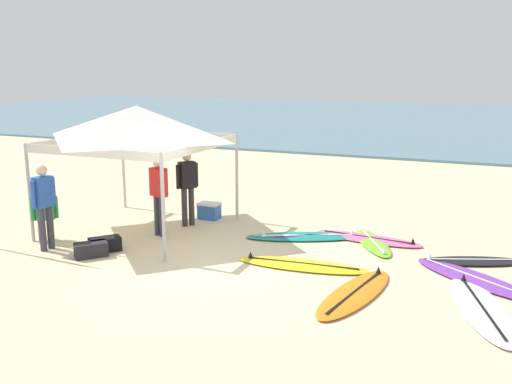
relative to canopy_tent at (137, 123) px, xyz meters
name	(u,v)px	position (x,y,z in m)	size (l,w,h in m)	color
ground_plane	(212,263)	(2.46, -1.36, -2.39)	(80.00, 80.00, 0.00)	beige
sea	(425,120)	(2.46, 30.10, -2.34)	(80.00, 36.00, 0.10)	#568499
canopy_tent	(137,123)	(0.00, 0.00, 0.00)	(3.32, 3.32, 2.75)	#B7B7BC
surfboard_yellow	(302,265)	(4.06, -0.88, -2.35)	(2.48, 0.86, 0.19)	yellow
surfboard_lime	(373,243)	(4.97, 0.96, -2.35)	(1.34, 1.93, 0.19)	#7AD12D
surfboard_white	(482,308)	(7.14, -1.64, -2.35)	(1.46, 2.69, 0.19)	white
surfboard_orange	(355,293)	(5.26, -1.81, -2.35)	(1.07, 2.49, 0.19)	orange
surfboard_black	(473,261)	(6.90, 0.56, -2.35)	(2.03, 1.23, 0.19)	black
surfboard_teal	(305,236)	(3.54, 0.83, -2.35)	(2.54, 1.64, 0.19)	#19847F
surfboard_purple	(474,279)	(6.98, -0.39, -2.35)	(2.36, 1.94, 0.19)	purple
surfboard_pink	(368,239)	(4.81, 1.20, -2.35)	(2.35, 0.86, 0.19)	pink
surfboard_navy	(298,237)	(3.42, 0.75, -2.35)	(1.84, 1.33, 0.19)	navy
person_blue	(44,201)	(-0.92, -1.92, -1.40)	(0.27, 0.54, 1.71)	#383842
person_red	(159,191)	(0.62, -0.22, -1.40)	(0.52, 0.33, 1.71)	#383842
person_black	(187,183)	(0.78, 0.72, -1.40)	(0.38, 0.48, 1.71)	#2D2D33
person_green	(45,210)	(-1.39, -1.44, -1.73)	(0.39, 0.45, 1.20)	#2D2D33
gear_bag_near_tent	(105,244)	(0.20, -1.56, -2.25)	(0.60, 0.32, 0.28)	black
gear_bag_by_pole	(91,250)	(0.17, -1.94, -2.25)	(0.60, 0.32, 0.28)	#232328
cooler_box	(209,211)	(0.94, 1.44, -2.19)	(0.50, 0.36, 0.39)	#2D60B7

